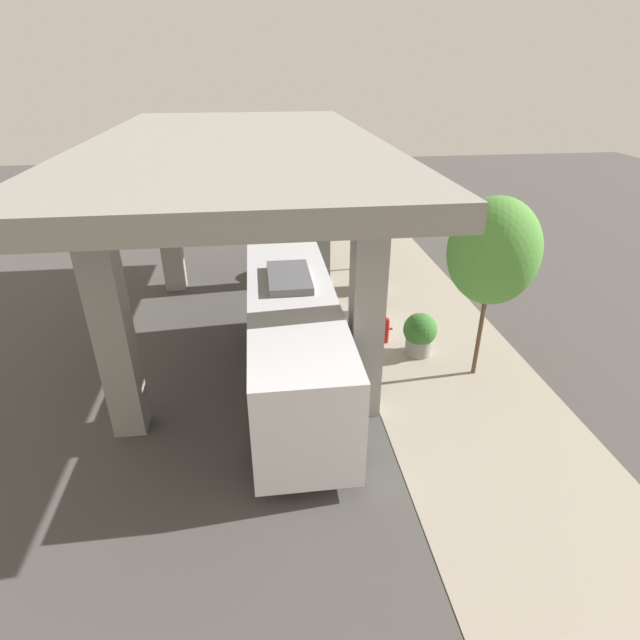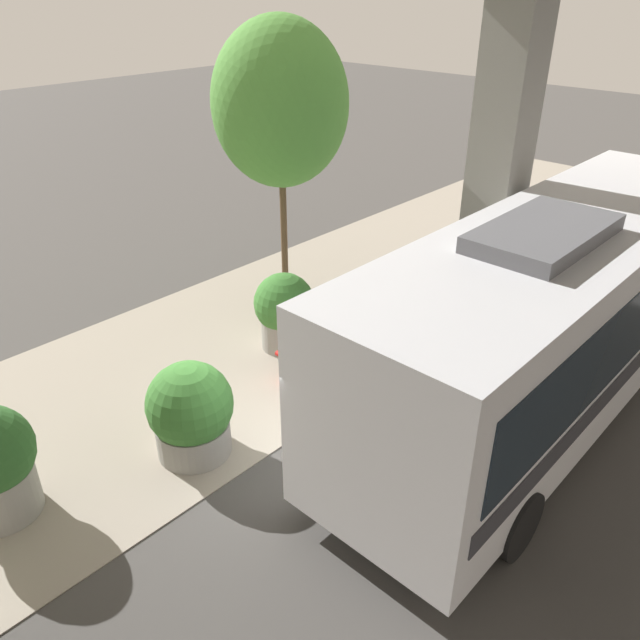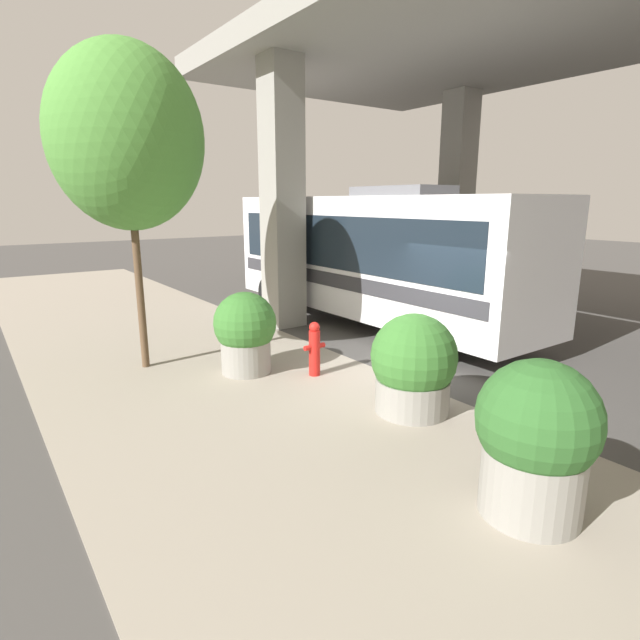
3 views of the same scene
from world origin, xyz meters
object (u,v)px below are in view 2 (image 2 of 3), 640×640
Objects in this scene: planter_middle at (284,311)px; planter_back at (191,412)px; street_tree_far at (280,104)px; bus at (555,307)px; fire_hydrant at (285,359)px.

planter_back is (1.29, -3.31, -0.06)m from planter_middle.
street_tree_far is (-1.55, 1.52, 3.66)m from planter_middle.
bus is 9.15× the size of fire_hydrant.
fire_hydrant is at bearing -43.74° from planter_middle.
bus is 6.81m from street_tree_far.
street_tree_far is (-2.84, 4.83, 3.71)m from planter_back.
planter_middle is (-4.79, -1.64, -1.17)m from bus.
bus is at bearing 1.08° from street_tree_far.
bus is at bearing 54.72° from planter_back.
planter_middle is at bearing -44.50° from street_tree_far.
planter_middle is 3.55m from planter_back.
planter_middle is 0.26× the size of street_tree_far.
bus is 6.10× the size of planter_back.
fire_hydrant is 1.41m from planter_middle.
bus is 1.61× the size of street_tree_far.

